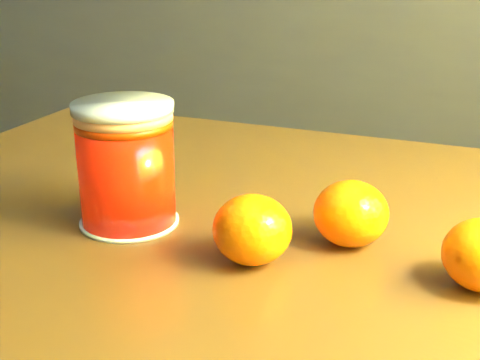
% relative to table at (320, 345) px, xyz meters
% --- Properties ---
extents(kitchen_counter, '(3.15, 0.60, 0.90)m').
position_rel_table_xyz_m(kitchen_counter, '(-0.99, 1.44, -0.20)').
color(kitchen_counter, '#48474C').
rests_on(kitchen_counter, ground).
extents(table, '(1.03, 0.75, 0.75)m').
position_rel_table_xyz_m(table, '(0.00, 0.00, 0.00)').
color(table, brown).
rests_on(table, ground).
extents(juice_glass, '(0.09, 0.09, 0.11)m').
position_rel_table_xyz_m(juice_glass, '(-0.18, -0.02, 0.15)').
color(juice_glass, '#FF1C05').
rests_on(juice_glass, table).
extents(orange_front, '(0.08, 0.08, 0.06)m').
position_rel_table_xyz_m(orange_front, '(0.02, 0.02, 0.12)').
color(orange_front, '#FF6F05').
rests_on(orange_front, table).
extents(orange_extra, '(0.08, 0.08, 0.06)m').
position_rel_table_xyz_m(orange_extra, '(-0.05, -0.05, 0.12)').
color(orange_extra, '#FF6F05').
rests_on(orange_extra, table).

